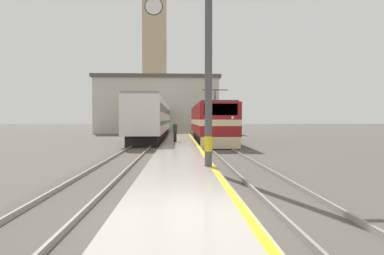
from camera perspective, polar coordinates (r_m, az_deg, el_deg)
The scene contains 10 objects.
ground_plane at distance 36.28m, azimuth -2.39°, elevation -1.77°, with size 200.00×200.00×0.00m, color #514C47.
platform at distance 31.28m, azimuth -2.38°, elevation -2.08°, with size 2.83×140.00×0.25m.
rail_track_near at distance 31.42m, azimuth 2.75°, elevation -2.24°, with size 2.83×140.00×0.16m.
rail_track_far at distance 31.41m, azimuth -7.65°, elevation -2.25°, with size 2.84×140.00×0.16m.
locomotive_train at distance 27.46m, azimuth 3.50°, elevation 0.92°, with size 2.92×14.11×4.50m.
passenger_train at distance 46.30m, azimuth -6.00°, elevation 1.71°, with size 2.92×49.57×4.16m.
catenary_mast at distance 12.17m, azimuth 3.35°, elevation 12.50°, with size 2.00×0.32×8.57m.
person_on_platform at distance 25.15m, azimuth -3.25°, elevation -0.71°, with size 0.34×0.34×1.66m.
clock_tower at distance 63.68m, azimuth -7.10°, elevation 14.90°, with size 5.78×5.78×31.66m.
station_building at distance 49.05m, azimuth -6.40°, elevation 4.25°, with size 19.11×10.29×8.78m.
Camera 1 is at (-0.06, -6.22, 2.13)m, focal length 28.00 mm.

